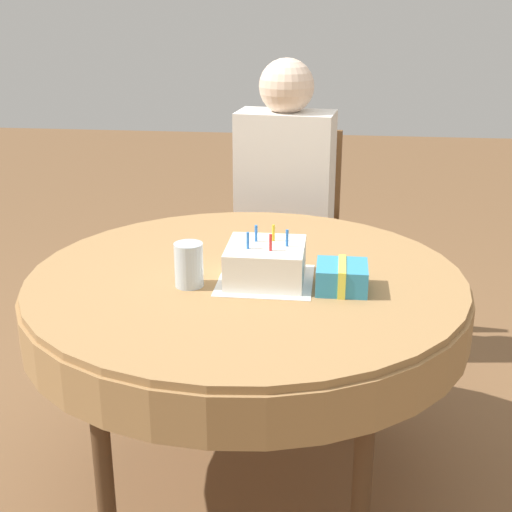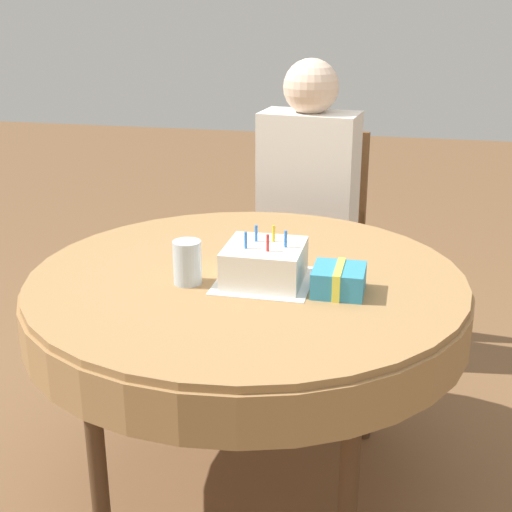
# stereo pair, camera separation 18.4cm
# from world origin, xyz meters

# --- Properties ---
(ground_plane) EXTENTS (12.00, 12.00, 0.00)m
(ground_plane) POSITION_xyz_m (0.00, 0.00, 0.00)
(ground_plane) COLOR brown
(dining_table) EXTENTS (1.25, 1.25, 0.71)m
(dining_table) POSITION_xyz_m (0.00, 0.00, 0.63)
(dining_table) COLOR #9E7547
(dining_table) RESTS_ON ground_plane
(chair) EXTENTS (0.49, 0.49, 0.92)m
(chair) POSITION_xyz_m (0.05, 1.01, 0.51)
(chair) COLOR brown
(chair) RESTS_ON ground_plane
(person) EXTENTS (0.40, 0.33, 1.22)m
(person) POSITION_xyz_m (0.03, 0.91, 0.74)
(person) COLOR beige
(person) RESTS_ON ground_plane
(napkin) EXTENTS (0.26, 0.26, 0.00)m
(napkin) POSITION_xyz_m (0.06, -0.04, 0.71)
(napkin) COLOR white
(napkin) RESTS_ON dining_table
(birthday_cake) EXTENTS (0.21, 0.21, 0.15)m
(birthday_cake) POSITION_xyz_m (0.06, -0.04, 0.76)
(birthday_cake) COLOR white
(birthday_cake) RESTS_ON dining_table
(drinking_glass) EXTENTS (0.08, 0.08, 0.12)m
(drinking_glass) POSITION_xyz_m (-0.14, -0.10, 0.77)
(drinking_glass) COLOR silver
(drinking_glass) RESTS_ON dining_table
(gift_box) EXTENTS (0.13, 0.14, 0.08)m
(gift_box) POSITION_xyz_m (0.27, -0.08, 0.74)
(gift_box) COLOR teal
(gift_box) RESTS_ON dining_table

